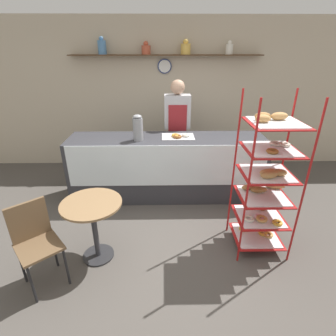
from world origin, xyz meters
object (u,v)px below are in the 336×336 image
object	(u,v)px
cafe_table	(93,217)
cafe_chair	(35,237)
person_worker	(177,128)
pastry_rack	(266,182)
coffee_carafe	(138,128)
donut_tray_counter	(179,136)

from	to	relation	value
cafe_table	cafe_chair	world-z (taller)	cafe_chair
person_worker	pastry_rack	bearing A→B (deg)	-63.63
pastry_rack	coffee_carafe	world-z (taller)	pastry_rack
pastry_rack	cafe_chair	xyz separation A→B (m)	(-2.37, -0.48, -0.32)
pastry_rack	cafe_table	size ratio (longest dim) A/B	2.51
person_worker	coffee_carafe	xyz separation A→B (m)	(-0.60, -0.67, 0.19)
coffee_carafe	cafe_chair	bearing A→B (deg)	-119.06
person_worker	donut_tray_counter	size ratio (longest dim) A/B	3.59
cafe_table	donut_tray_counter	world-z (taller)	donut_tray_counter
cafe_table	coffee_carafe	xyz separation A→B (m)	(0.40, 1.29, 0.61)
person_worker	cafe_chair	size ratio (longest dim) A/B	1.97
person_worker	cafe_chair	world-z (taller)	person_worker
cafe_table	coffee_carafe	bearing A→B (deg)	72.77
coffee_carafe	cafe_table	bearing A→B (deg)	-107.23
coffee_carafe	person_worker	bearing A→B (deg)	48.20
cafe_chair	cafe_table	bearing A→B (deg)	-8.39
cafe_table	coffee_carafe	size ratio (longest dim) A/B	1.93
cafe_table	pastry_rack	bearing A→B (deg)	5.17
pastry_rack	cafe_table	world-z (taller)	pastry_rack
cafe_chair	donut_tray_counter	world-z (taller)	donut_tray_counter
pastry_rack	coffee_carafe	size ratio (longest dim) A/B	4.85
coffee_carafe	donut_tray_counter	bearing A→B (deg)	11.04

